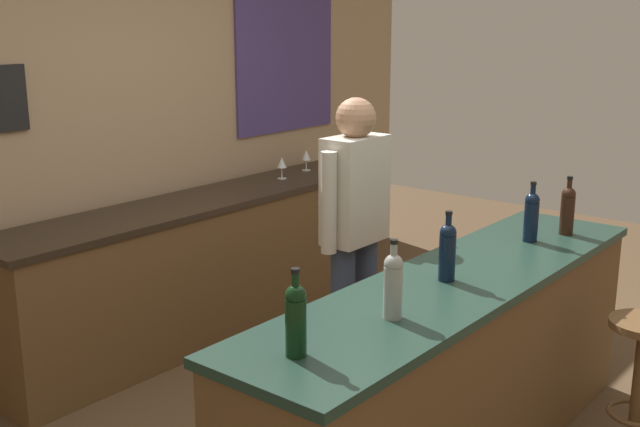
{
  "coord_description": "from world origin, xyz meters",
  "views": [
    {
      "loc": [
        -2.85,
        -1.95,
        2.02
      ],
      "look_at": [
        0.1,
        0.45,
        1.05
      ],
      "focal_mm": 43.66,
      "sensor_mm": 36.0,
      "label": 1
    }
  ],
  "objects": [
    {
      "name": "wine_bottle_c",
      "position": [
        -0.06,
        -0.38,
        1.06
      ],
      "size": [
        0.07,
        0.07,
        0.31
      ],
      "color": "black",
      "rests_on": "bar_counter"
    },
    {
      "name": "wine_bottle_a",
      "position": [
        -1.05,
        -0.38,
        1.06
      ],
      "size": [
        0.07,
        0.07,
        0.31
      ],
      "color": "black",
      "rests_on": "bar_counter"
    },
    {
      "name": "wine_glass_a",
      "position": [
        1.16,
        1.66,
        1.01
      ],
      "size": [
        0.07,
        0.07,
        0.16
      ],
      "color": "silver",
      "rests_on": "side_counter"
    },
    {
      "name": "wine_glass_b",
      "position": [
        1.51,
        1.73,
        1.01
      ],
      "size": [
        0.07,
        0.07,
        0.16
      ],
      "color": "silver",
      "rests_on": "side_counter"
    },
    {
      "name": "wine_bottle_b",
      "position": [
        -0.57,
        -0.44,
        1.06
      ],
      "size": [
        0.07,
        0.07,
        0.31
      ],
      "color": "#999E99",
      "rests_on": "bar_counter"
    },
    {
      "name": "bartender",
      "position": [
        0.33,
        0.4,
        0.94
      ],
      "size": [
        0.52,
        0.21,
        1.62
      ],
      "color": "#384766",
      "rests_on": "ground_plane"
    },
    {
      "name": "wine_bottle_d",
      "position": [
        0.72,
        -0.4,
        1.06
      ],
      "size": [
        0.07,
        0.07,
        0.31
      ],
      "color": "black",
      "rests_on": "bar_counter"
    },
    {
      "name": "side_counter",
      "position": [
        0.4,
        1.65,
        0.45
      ],
      "size": [
        2.97,
        0.56,
        0.9
      ],
      "color": "brown",
      "rests_on": "ground_plane"
    },
    {
      "name": "wine_bottle_e",
      "position": [
        0.97,
        -0.49,
        1.06
      ],
      "size": [
        0.07,
        0.07,
        0.31
      ],
      "color": "black",
      "rests_on": "bar_counter"
    },
    {
      "name": "back_wall",
      "position": [
        0.03,
        2.03,
        1.42
      ],
      "size": [
        6.0,
        0.09,
        2.8
      ],
      "color": "tan",
      "rests_on": "ground_plane"
    },
    {
      "name": "bar_counter",
      "position": [
        0.0,
        -0.4,
        0.46
      ],
      "size": [
        2.59,
        0.6,
        0.92
      ],
      "color": "brown",
      "rests_on": "ground_plane"
    }
  ]
}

